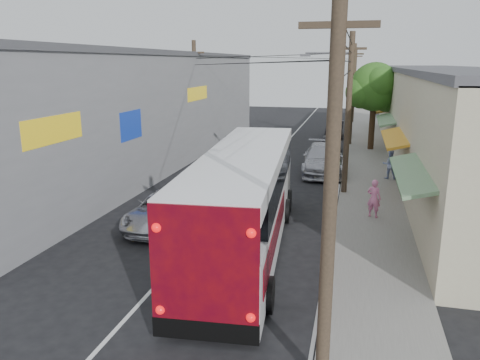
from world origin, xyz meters
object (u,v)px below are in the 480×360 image
Objects in this scene: coach_bus at (245,199)px; pedestrian_far at (390,164)px; parked_car_far at (335,129)px; pedestrian_near at (374,198)px; parked_suv at (323,159)px; parked_car_mid at (330,144)px; jeepney at (164,210)px.

pedestrian_far is at bearing 59.29° from coach_bus.
pedestrian_near is at bearing -83.21° from parked_car_far.
pedestrian_near is at bearing 76.47° from pedestrian_far.
pedestrian_far is at bearing -18.59° from parked_suv.
pedestrian_far is at bearing -64.83° from parked_car_mid.
jeepney is 12.55m from parked_suv.
coach_bus reaches higher than pedestrian_far.
jeepney is at bearing -108.55° from parked_car_mid.
coach_bus is 6.43m from pedestrian_near.
parked_suv is at bearing -48.51° from pedestrian_near.
coach_bus is 19.55m from parked_car_mid.
pedestrian_far is (3.80, -7.74, 0.28)m from parked_car_mid.
coach_bus reaches higher than parked_car_mid.
pedestrian_far is at bearing -75.01° from pedestrian_near.
pedestrian_far reaches higher than parked_car_far.
parked_car_far is (1.88, 27.39, -1.14)m from coach_bus.
coach_bus reaches higher than jeepney.
parked_car_mid is at bearing 71.15° from jeepney.
parked_car_mid is (0.00, 6.71, -0.20)m from parked_suv.
parked_suv is (5.67, 11.19, 0.19)m from jeepney.
parked_car_mid is (1.88, 19.42, -1.19)m from coach_bus.
pedestrian_near is at bearing -80.68° from parked_car_mid.
pedestrian_near is at bearing 17.61° from jeepney.
parked_car_mid is at bearing -69.06° from pedestrian_far.
coach_bus is 2.90× the size of parked_car_far.
parked_car_mid is 0.89× the size of parked_car_far.
parked_suv is 1.53× the size of parked_car_mid.
parked_car_far is 16.15m from pedestrian_far.
coach_bus reaches higher than pedestrian_near.
pedestrian_near reaches higher than jeepney.
pedestrian_near is at bearing -75.33° from parked_suv.
parked_suv reaches higher than parked_car_far.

